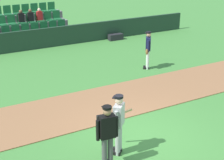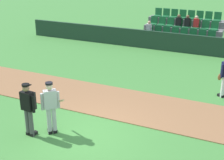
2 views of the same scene
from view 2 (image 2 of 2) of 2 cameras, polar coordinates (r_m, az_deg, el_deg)
name	(u,v)px [view 2 (image 2 of 2)]	position (r m, az deg, el deg)	size (l,w,h in m)	color
ground_plane	(86,135)	(10.58, -4.56, -9.57)	(80.00, 80.00, 0.00)	#42843A
infield_dirt_path	(120,103)	(12.66, 1.33, -4.00)	(28.00, 2.76, 0.03)	#936642
dugout_fence	(174,42)	(19.62, 10.85, 6.48)	(20.00, 0.16, 1.11)	#1E3828
stadium_bleachers	(182,35)	(21.37, 12.16, 7.76)	(5.00, 2.95, 2.05)	slate
batter_grey_jersey	(51,106)	(10.38, -10.66, -4.47)	(0.73, 0.68, 1.76)	#B2B2B2
umpire_home_plate	(28,107)	(10.41, -14.45, -4.53)	(0.59, 0.34, 1.76)	#4C4C4C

